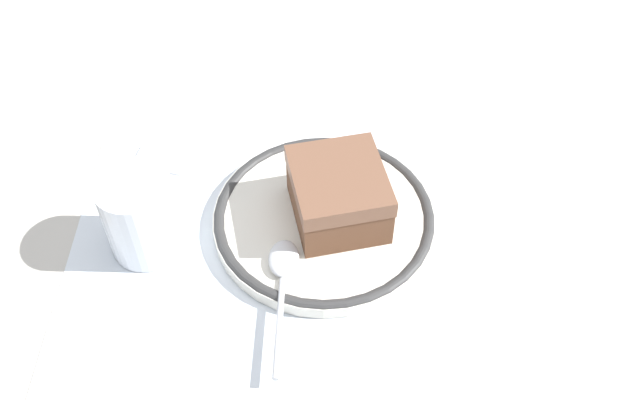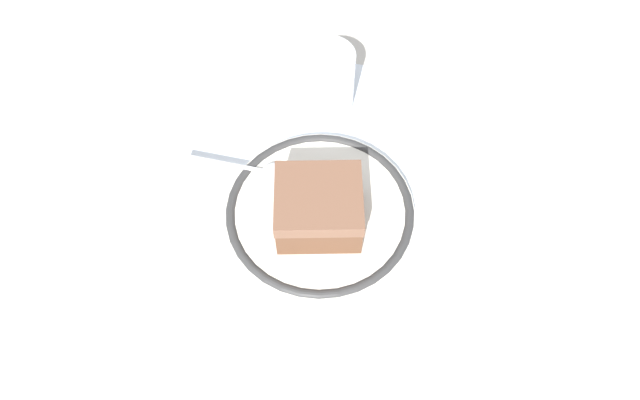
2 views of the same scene
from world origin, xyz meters
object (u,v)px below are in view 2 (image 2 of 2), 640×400
object	(u,v)px
cake_slice	(319,208)
spoon	(268,171)
plate	(320,212)
cup	(327,83)
sugar_packet	(414,111)

from	to	relation	value
cake_slice	spoon	xyz separation A→B (m)	(-0.06, 0.04, -0.02)
plate	spoon	size ratio (longest dim) A/B	1.55
plate	spoon	bearing A→B (deg)	152.28
spoon	cup	xyz separation A→B (m)	(0.04, 0.12, 0.02)
plate	cake_slice	distance (m)	0.03
plate	spoon	world-z (taller)	spoon
spoon	sugar_packet	bearing A→B (deg)	41.40
cake_slice	cup	distance (m)	0.17
plate	cup	size ratio (longest dim) A/B	2.55
cup	sugar_packet	world-z (taller)	cup
plate	cup	distance (m)	0.15
cup	sugar_packet	size ratio (longest dim) A/B	1.51
cake_slice	spoon	world-z (taller)	cake_slice
spoon	sugar_packet	xyz separation A→B (m)	(0.14, 0.12, -0.01)
cake_slice	cup	bearing A→B (deg)	98.58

